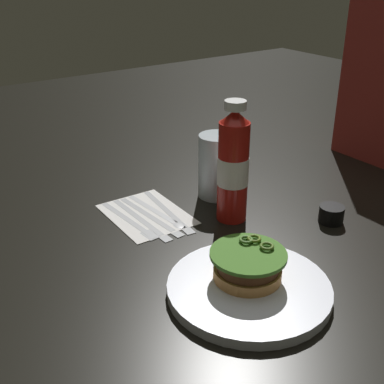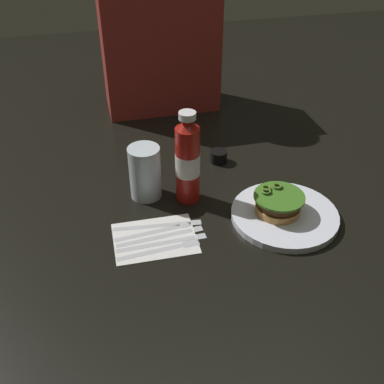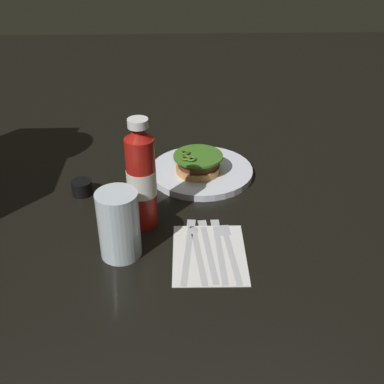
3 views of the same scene
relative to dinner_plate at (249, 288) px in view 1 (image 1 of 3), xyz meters
The scene contains 12 objects.
ground_plane 0.13m from the dinner_plate, 122.96° to the left, with size 3.00×3.00×0.00m, color black.
dinner_plate is the anchor object (origin of this frame).
burger_sandwich 0.04m from the dinner_plate, 148.61° to the left, with size 0.12×0.12×0.05m.
ketchup_bottle 0.26m from the dinner_plate, 147.20° to the left, with size 0.06×0.06×0.24m.
water_glass 0.35m from the dinner_plate, 150.64° to the left, with size 0.08×0.08×0.14m, color silver.
condiment_cup 0.29m from the dinner_plate, 105.97° to the left, with size 0.05×0.05×0.03m, color black.
napkin 0.31m from the dinner_plate, behind, with size 0.19×0.14×0.00m, color white.
fork_utensil 0.30m from the dinner_plate, behind, with size 0.19×0.03×0.00m.
steak_knife 0.29m from the dinner_plate, behind, with size 0.21×0.02×0.00m.
table_knife 0.29m from the dinner_plate, behind, with size 0.20×0.03×0.00m.
spoon_utensil 0.29m from the dinner_plate, behind, with size 0.19×0.03×0.00m.
butter_knife 0.29m from the dinner_plate, behind, with size 0.21×0.04×0.00m.
Camera 1 is at (0.54, -0.54, 0.48)m, focal length 46.99 mm.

